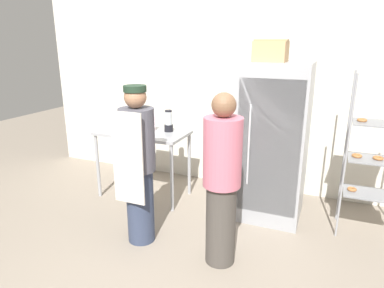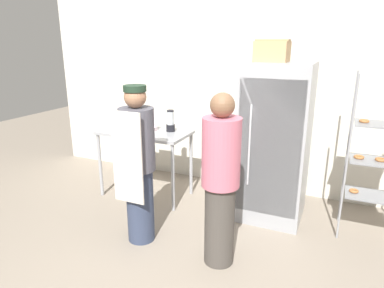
# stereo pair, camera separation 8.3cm
# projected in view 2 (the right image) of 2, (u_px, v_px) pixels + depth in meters

# --- Properties ---
(ground_plane) EXTENTS (14.00, 14.00, 0.00)m
(ground_plane) POSITION_uv_depth(u_px,v_px,m) (169.00, 273.00, 3.14)
(ground_plane) COLOR gray
(back_wall) EXTENTS (6.40, 0.12, 2.71)m
(back_wall) POSITION_uv_depth(u_px,v_px,m) (244.00, 93.00, 4.79)
(back_wall) COLOR silver
(back_wall) RESTS_ON ground_plane
(refrigerator) EXTENTS (0.74, 0.76, 1.83)m
(refrigerator) POSITION_uv_depth(u_px,v_px,m) (275.00, 143.00, 3.96)
(refrigerator) COLOR #9EA0A5
(refrigerator) RESTS_ON ground_plane
(baking_rack) EXTENTS (0.65, 0.43, 1.76)m
(baking_rack) POSITION_uv_depth(u_px,v_px,m) (380.00, 161.00, 3.52)
(baking_rack) COLOR #93969B
(baking_rack) RESTS_ON ground_plane
(prep_counter) EXTENTS (1.19, 0.62, 0.91)m
(prep_counter) POSITION_uv_depth(u_px,v_px,m) (145.00, 139.00, 4.55)
(prep_counter) COLOR #9EA0A5
(prep_counter) RESTS_ON ground_plane
(donut_box) EXTENTS (0.27, 0.22, 0.26)m
(donut_box) POSITION_uv_depth(u_px,v_px,m) (145.00, 127.00, 4.52)
(donut_box) COLOR silver
(donut_box) RESTS_ON prep_counter
(blender_pitcher) EXTENTS (0.12, 0.12, 0.28)m
(blender_pitcher) POSITION_uv_depth(u_px,v_px,m) (171.00, 122.00, 4.48)
(blender_pitcher) COLOR black
(blender_pitcher) RESTS_ON prep_counter
(cardboard_storage_box) EXTENTS (0.35, 0.33, 0.23)m
(cardboard_storage_box) POSITION_uv_depth(u_px,v_px,m) (272.00, 51.00, 3.68)
(cardboard_storage_box) COLOR tan
(cardboard_storage_box) RESTS_ON refrigerator
(person_baker) EXTENTS (0.35, 0.37, 1.65)m
(person_baker) POSITION_uv_depth(u_px,v_px,m) (138.00, 164.00, 3.46)
(person_baker) COLOR #333D56
(person_baker) RESTS_ON ground_plane
(person_customer) EXTENTS (0.35, 0.35, 1.64)m
(person_customer) POSITION_uv_depth(u_px,v_px,m) (221.00, 181.00, 3.09)
(person_customer) COLOR #47423D
(person_customer) RESTS_ON ground_plane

